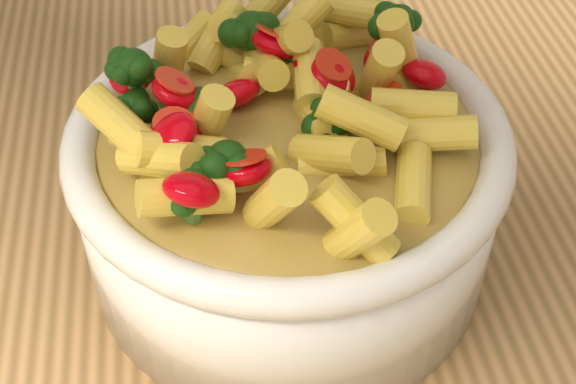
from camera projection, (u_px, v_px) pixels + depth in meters
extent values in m
cube|color=tan|center=(302.00, 294.00, 0.55)|extent=(1.20, 0.80, 0.04)
cylinder|color=white|center=(288.00, 198.00, 0.51)|extent=(0.26, 0.26, 0.10)
ellipsoid|color=white|center=(288.00, 232.00, 0.54)|extent=(0.24, 0.24, 0.04)
torus|color=white|center=(288.00, 136.00, 0.48)|extent=(0.27, 0.27, 0.02)
ellipsoid|color=gold|center=(288.00, 136.00, 0.48)|extent=(0.23, 0.23, 0.03)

